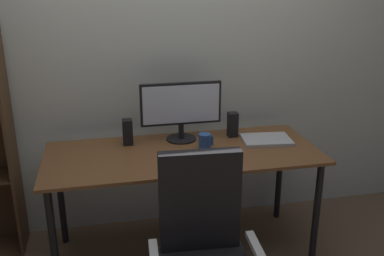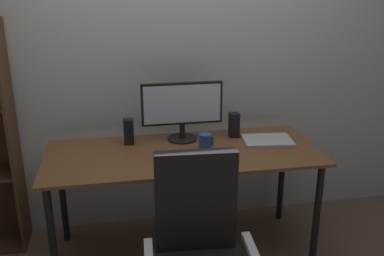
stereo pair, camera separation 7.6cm
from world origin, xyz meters
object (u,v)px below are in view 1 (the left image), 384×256
(mouse, at_px, (228,157))
(keyboard, at_px, (192,161))
(desk, at_px, (183,163))
(speaker_right, at_px, (233,125))
(monitor, at_px, (181,107))
(coffee_mug, at_px, (205,142))
(speaker_left, at_px, (128,132))
(laptop, at_px, (266,140))

(mouse, bearing_deg, keyboard, 170.92)
(desk, bearing_deg, mouse, -35.66)
(desk, xyz_separation_m, speaker_right, (0.39, 0.21, 0.16))
(monitor, xyz_separation_m, mouse, (0.21, -0.39, -0.21))
(keyboard, xyz_separation_m, coffee_mug, (0.13, 0.18, 0.04))
(coffee_mug, xyz_separation_m, speaker_right, (0.24, 0.20, 0.03))
(mouse, xyz_separation_m, speaker_right, (0.14, 0.38, 0.07))
(mouse, distance_m, coffee_mug, 0.21)
(desk, height_order, coffee_mug, coffee_mug)
(desk, relative_size, mouse, 17.94)
(desk, bearing_deg, speaker_left, 148.03)
(speaker_right, bearing_deg, coffee_mug, -141.19)
(monitor, bearing_deg, mouse, -61.07)
(keyboard, distance_m, laptop, 0.61)
(mouse, bearing_deg, coffee_mug, 109.44)
(keyboard, distance_m, speaker_left, 0.52)
(speaker_left, height_order, speaker_right, same)
(keyboard, distance_m, coffee_mug, 0.23)
(laptop, relative_size, speaker_right, 1.88)
(mouse, relative_size, speaker_left, 0.56)
(speaker_right, bearing_deg, laptop, -36.61)
(mouse, relative_size, coffee_mug, 0.91)
(coffee_mug, bearing_deg, speaker_right, 38.81)
(desk, height_order, speaker_right, speaker_right)
(laptop, bearing_deg, speaker_right, 149.78)
(monitor, xyz_separation_m, speaker_right, (0.36, -0.01, -0.14))
(monitor, height_order, mouse, monitor)
(speaker_left, distance_m, speaker_right, 0.72)
(desk, relative_size, keyboard, 5.94)
(desk, height_order, monitor, monitor)
(desk, height_order, laptop, laptop)
(coffee_mug, height_order, laptop, coffee_mug)
(keyboard, height_order, laptop, laptop)
(desk, xyz_separation_m, speaker_left, (-0.33, 0.21, 0.16))
(mouse, height_order, speaker_left, speaker_left)
(keyboard, bearing_deg, speaker_left, 134.54)
(keyboard, xyz_separation_m, laptop, (0.56, 0.24, 0.00))
(laptop, xyz_separation_m, speaker_right, (-0.19, 0.14, 0.07))
(keyboard, bearing_deg, mouse, 2.59)
(keyboard, height_order, speaker_right, speaker_right)
(coffee_mug, bearing_deg, speaker_left, 157.36)
(keyboard, bearing_deg, desk, 98.01)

